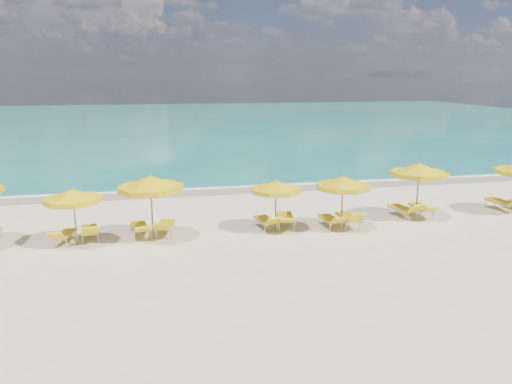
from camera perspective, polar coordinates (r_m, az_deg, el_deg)
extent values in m
plane|color=beige|center=(20.25, 0.87, -4.26)|extent=(120.00, 120.00, 0.00)
cube|color=#136F66|center=(67.25, -8.18, 7.94)|extent=(120.00, 80.00, 0.30)
cube|color=tan|center=(27.27, -2.53, 0.34)|extent=(120.00, 2.60, 0.01)
cube|color=white|center=(28.04, -2.79, 0.69)|extent=(120.00, 1.20, 0.03)
cube|color=white|center=(36.40, -14.39, 3.21)|extent=(14.00, 0.36, 0.05)
cube|color=white|center=(44.97, 4.16, 5.45)|extent=(18.00, 0.30, 0.05)
cylinder|color=#A68453|center=(19.32, -19.99, -2.78)|extent=(0.06, 0.06, 2.05)
cone|color=#E1BE0B|center=(19.11, -20.19, -0.30)|extent=(2.45, 2.45, 0.41)
cylinder|color=#E1BE0B|center=(19.16, -20.15, -0.88)|extent=(2.48, 2.48, 0.16)
sphere|color=#A68453|center=(19.07, -20.24, 0.31)|extent=(0.09, 0.09, 0.09)
cylinder|color=#A68453|center=(19.14, -11.83, -1.84)|extent=(0.07, 0.07, 2.41)
cone|color=#E1BE0B|center=(18.90, -11.97, 1.12)|extent=(2.85, 2.85, 0.48)
cylinder|color=#E1BE0B|center=(18.95, -11.94, 0.42)|extent=(2.88, 2.88, 0.19)
sphere|color=#A68453|center=(18.85, -12.01, 1.85)|extent=(0.11, 0.11, 0.11)
cylinder|color=#A68453|center=(19.91, 2.26, -1.60)|extent=(0.06, 0.06, 1.99)
cone|color=#E1BE0B|center=(19.72, 2.28, 0.74)|extent=(2.54, 2.54, 0.40)
cylinder|color=#E1BE0B|center=(19.76, 2.28, 0.19)|extent=(2.56, 2.56, 0.16)
sphere|color=#A68453|center=(19.67, 2.29, 1.32)|extent=(0.09, 0.09, 0.09)
cylinder|color=#A68453|center=(20.29, 9.81, -1.29)|extent=(0.07, 0.07, 2.13)
cone|color=#E1BE0B|center=(20.09, 9.91, 1.18)|extent=(2.53, 2.53, 0.43)
cylinder|color=#E1BE0B|center=(20.13, 9.88, 0.60)|extent=(2.55, 2.55, 0.17)
sphere|color=#A68453|center=(20.04, 9.93, 1.79)|extent=(0.09, 0.09, 0.09)
cylinder|color=#A68453|center=(22.62, 17.98, 0.07)|extent=(0.07, 0.07, 2.38)
cone|color=#E1BE0B|center=(22.42, 18.16, 2.56)|extent=(3.22, 3.22, 0.48)
cylinder|color=#E1BE0B|center=(22.47, 18.12, 1.98)|extent=(3.25, 3.25, 0.19)
sphere|color=#A68453|center=(22.38, 18.21, 3.17)|extent=(0.11, 0.11, 0.11)
cube|color=yellow|center=(19.93, -20.97, -4.46)|extent=(0.73, 1.23, 0.07)
cube|color=yellow|center=(19.18, -21.82, -4.68)|extent=(0.60, 0.57, 0.39)
cube|color=yellow|center=(20.00, -18.49, -4.09)|extent=(0.75, 1.36, 0.08)
cube|color=yellow|center=(19.10, -18.44, -4.26)|extent=(0.64, 0.59, 0.45)
cube|color=yellow|center=(19.88, -13.19, -3.84)|extent=(0.75, 1.35, 0.08)
cube|color=yellow|center=(18.98, -12.89, -4.17)|extent=(0.65, 0.64, 0.36)
cube|color=yellow|center=(19.87, -10.28, -3.68)|extent=(0.79, 1.39, 0.08)
cube|color=yellow|center=(18.96, -10.67, -3.96)|extent=(0.67, 0.64, 0.42)
cube|color=yellow|center=(20.28, 1.04, -3.18)|extent=(0.75, 1.31, 0.08)
cube|color=yellow|center=(19.48, 1.99, -3.32)|extent=(0.63, 0.59, 0.42)
cube|color=yellow|center=(20.51, 3.33, -2.86)|extent=(0.86, 1.51, 0.09)
cube|color=yellow|center=(19.50, 3.61, -3.26)|extent=(0.73, 0.74, 0.37)
cube|color=yellow|center=(20.69, 8.39, -3.01)|extent=(0.64, 1.26, 0.08)
cube|color=yellow|center=(19.91, 9.42, -3.18)|extent=(0.58, 0.55, 0.40)
cube|color=yellow|center=(20.91, 10.38, -2.78)|extent=(0.65, 1.40, 0.08)
cube|color=yellow|center=(20.02, 11.32, -2.88)|extent=(0.63, 0.55, 0.50)
cube|color=yellow|center=(22.85, 16.31, -1.79)|extent=(0.81, 1.39, 0.08)
cube|color=yellow|center=(22.14, 17.76, -1.82)|extent=(0.67, 0.61, 0.46)
cube|color=yellow|center=(23.31, 18.26, -1.62)|extent=(0.69, 1.36, 0.08)
cube|color=yellow|center=(22.47, 19.29, -1.89)|extent=(0.63, 0.64, 0.33)
cube|color=yellow|center=(25.62, 26.14, -0.98)|extent=(0.82, 1.45, 0.08)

